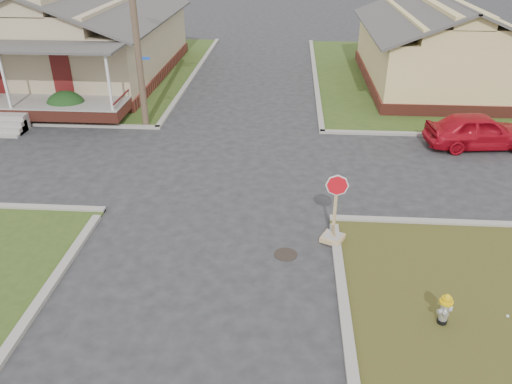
# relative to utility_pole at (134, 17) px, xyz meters

# --- Properties ---
(ground) EXTENTS (120.00, 120.00, 0.00)m
(ground) POSITION_rel_utility_pole_xyz_m (4.20, -8.90, -4.66)
(ground) COLOR #242426
(ground) RESTS_ON ground
(verge_far_left) EXTENTS (19.00, 19.00, 0.05)m
(verge_far_left) POSITION_rel_utility_pole_xyz_m (-8.80, 9.10, -4.64)
(verge_far_left) COLOR #304619
(verge_far_left) RESTS_ON ground
(curbs) EXTENTS (80.00, 40.00, 0.12)m
(curbs) POSITION_rel_utility_pole_xyz_m (4.20, -3.90, -4.66)
(curbs) COLOR gray
(curbs) RESTS_ON ground
(manhole) EXTENTS (0.64, 0.64, 0.01)m
(manhole) POSITION_rel_utility_pole_xyz_m (6.40, -9.40, -4.66)
(manhole) COLOR black
(manhole) RESTS_ON ground
(corner_house) EXTENTS (10.10, 15.50, 5.30)m
(corner_house) POSITION_rel_utility_pole_xyz_m (-5.80, 7.78, -2.38)
(corner_house) COLOR maroon
(corner_house) RESTS_ON ground
(side_house_yellow) EXTENTS (7.60, 11.60, 4.70)m
(side_house_yellow) POSITION_rel_utility_pole_xyz_m (14.20, 7.60, -2.47)
(side_house_yellow) COLOR maroon
(side_house_yellow) RESTS_ON ground
(utility_pole) EXTENTS (1.80, 0.28, 9.00)m
(utility_pole) POSITION_rel_utility_pole_xyz_m (0.00, 0.00, 0.00)
(utility_pole) COLOR #49382A
(utility_pole) RESTS_ON ground
(fire_hydrant) EXTENTS (0.30, 0.30, 0.80)m
(fire_hydrant) POSITION_rel_utility_pole_xyz_m (9.95, -11.84, -4.17)
(fire_hydrant) COLOR black
(fire_hydrant) RESTS_ON ground
(stop_sign) EXTENTS (0.59, 0.58, 2.08)m
(stop_sign) POSITION_rel_utility_pole_xyz_m (7.71, -8.67, -4.16)
(stop_sign) COLOR tan
(stop_sign) RESTS_ON ground
(red_sedan) EXTENTS (4.32, 2.15, 1.42)m
(red_sedan) POSITION_rel_utility_pole_xyz_m (13.92, -1.41, -3.95)
(red_sedan) COLOR #AF0C1B
(red_sedan) RESTS_ON ground
(hedge_right) EXTENTS (1.60, 1.31, 1.22)m
(hedge_right) POSITION_rel_utility_pole_xyz_m (-3.76, 0.54, -4.00)
(hedge_right) COLOR #143212
(hedge_right) RESTS_ON verge_far_left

